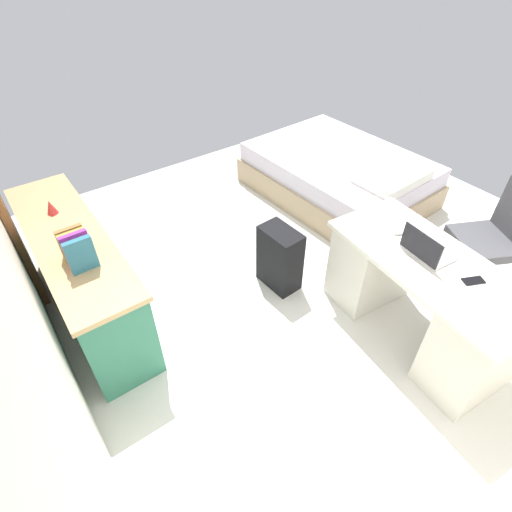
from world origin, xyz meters
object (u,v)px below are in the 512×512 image
office_chair (489,245)px  credenza (82,275)px  computer_mouse (400,231)px  figurine_small (51,207)px  suitcase_black (280,258)px  cell_phone_near_laptop (473,281)px  bed (339,175)px  desk (420,298)px  laptop (425,250)px

office_chair → credenza: size_ratio=0.52×
computer_mouse → figurine_small: size_ratio=0.91×
credenza → suitcase_black: size_ratio=3.17×
cell_phone_near_laptop → computer_mouse: bearing=23.1°
credenza → bed: credenza is taller
desk → credenza: credenza is taller
bed → suitcase_black: size_ratio=3.46×
office_chair → computer_mouse: bearing=69.2°
desk → laptop: laptop is taller
suitcase_black → laptop: laptop is taller
laptop → figurine_small: (1.91, 1.91, 0.05)m
suitcase_black → laptop: (-0.93, -0.48, 0.50)m
desk → laptop: size_ratio=4.53×
suitcase_black → figurine_small: (0.97, 1.43, 0.55)m
suitcase_black → cell_phone_near_laptop: (-1.28, -0.53, 0.45)m
office_chair → credenza: office_chair is taller
laptop → figurine_small: 2.70m
figurine_small → credenza: bearing=-179.7°
credenza → figurine_small: (0.33, 0.00, 0.44)m
desk → laptop: (0.09, -0.00, 0.40)m
cell_phone_near_laptop → bed: bearing=1.0°
desk → credenza: (1.67, 1.90, 0.01)m
credenza → computer_mouse: size_ratio=18.00×
credenza → bed: (0.10, -2.86, -0.15)m
suitcase_black → computer_mouse: bearing=-144.3°
figurine_small → laptop: bearing=-135.0°
laptop → bed: bearing=-29.7°
office_chair → laptop: office_chair is taller
credenza → cell_phone_near_laptop: size_ratio=13.24×
office_chair → laptop: bearing=85.8°
credenza → cell_phone_near_laptop: credenza is taller
bed → suitcase_black: 1.62m
desk → suitcase_black: size_ratio=2.64×
office_chair → suitcase_black: office_chair is taller
office_chair → bed: office_chair is taller
bed → figurine_small: size_ratio=17.85×
computer_mouse → figurine_small: bearing=55.7°
desk → bed: (1.77, -0.96, -0.14)m
desk → office_chair: 0.92m
credenza → figurine_small: size_ratio=16.36×
bed → credenza: bearing=92.1°
credenza → suitcase_black: 1.57m
desk → cell_phone_near_laptop: 0.44m
computer_mouse → cell_phone_near_laptop: 0.60m
office_chair → computer_mouse: office_chair is taller
suitcase_black → office_chair: bearing=-128.9°
computer_mouse → office_chair: bearing=-105.1°
laptop → cell_phone_near_laptop: 0.35m
suitcase_black → computer_mouse: (-0.68, -0.55, 0.46)m
suitcase_black → cell_phone_near_laptop: 1.45m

